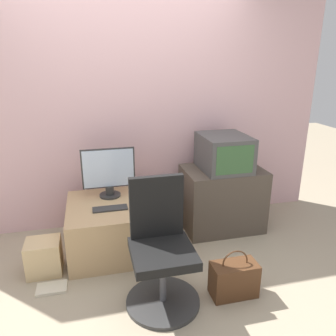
% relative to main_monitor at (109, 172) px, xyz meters
% --- Properties ---
extents(ground_plane, '(12.00, 12.00, 0.00)m').
position_rel_main_monitor_xyz_m(ground_plane, '(0.24, -0.93, -0.72)').
color(ground_plane, tan).
extents(wall_back, '(4.40, 0.05, 2.60)m').
position_rel_main_monitor_xyz_m(wall_back, '(0.24, 0.39, 0.58)').
color(wall_back, beige).
rests_on(wall_back, ground_plane).
extents(desk, '(0.97, 0.82, 0.48)m').
position_rel_main_monitor_xyz_m(desk, '(0.07, -0.19, -0.48)').
color(desk, tan).
rests_on(desk, ground_plane).
extents(side_stand, '(0.82, 0.56, 0.67)m').
position_rel_main_monitor_xyz_m(side_stand, '(1.18, -0.03, -0.39)').
color(side_stand, '#4C4238').
rests_on(side_stand, ground_plane).
extents(main_monitor, '(0.51, 0.21, 0.49)m').
position_rel_main_monitor_xyz_m(main_monitor, '(0.00, 0.00, 0.00)').
color(main_monitor, '#2D2D2D').
rests_on(main_monitor, desk).
extents(keyboard, '(0.31, 0.11, 0.01)m').
position_rel_main_monitor_xyz_m(keyboard, '(-0.02, -0.30, -0.24)').
color(keyboard, '#2D2D2D').
rests_on(keyboard, desk).
extents(mouse, '(0.06, 0.04, 0.03)m').
position_rel_main_monitor_xyz_m(mouse, '(0.21, -0.29, -0.23)').
color(mouse, '#4C4C51').
rests_on(mouse, desk).
extents(crt_tv, '(0.47, 0.55, 0.36)m').
position_rel_main_monitor_xyz_m(crt_tv, '(1.18, -0.03, 0.13)').
color(crt_tv, '#474747').
rests_on(crt_tv, side_stand).
extents(office_chair, '(0.56, 0.56, 0.96)m').
position_rel_main_monitor_xyz_m(office_chair, '(0.30, -0.99, -0.33)').
color(office_chair, '#333333').
rests_on(office_chair, ground_plane).
extents(cardboard_box_lower, '(0.29, 0.25, 0.30)m').
position_rel_main_monitor_xyz_m(cardboard_box_lower, '(-0.61, -0.43, -0.57)').
color(cardboard_box_lower, '#D1B27F').
rests_on(cardboard_box_lower, ground_plane).
extents(handbag, '(0.36, 0.19, 0.40)m').
position_rel_main_monitor_xyz_m(handbag, '(0.86, -1.08, -0.58)').
color(handbag, '#4C2D19').
rests_on(handbag, ground_plane).
extents(book, '(0.24, 0.15, 0.02)m').
position_rel_main_monitor_xyz_m(book, '(-0.54, -0.69, -0.71)').
color(book, beige).
rests_on(book, ground_plane).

